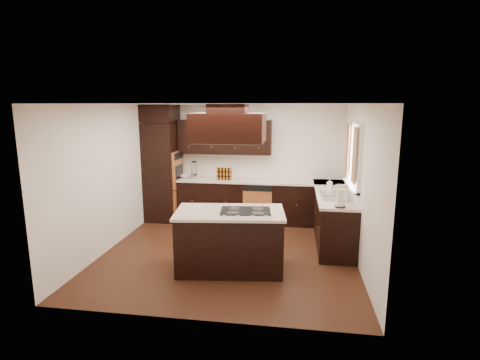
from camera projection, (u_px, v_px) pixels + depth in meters
The scene contains 30 objects.
floor at pixel (229, 253), 6.44m from camera, with size 4.20×4.20×0.02m, color #552C18.
ceiling at pixel (228, 103), 5.94m from camera, with size 4.20×4.20×0.02m, color white.
wall_back at pixel (246, 162), 8.23m from camera, with size 4.20×0.02×2.50m, color white.
wall_front at pixel (195, 218), 4.14m from camera, with size 4.20×0.02×2.50m, color white.
wall_left at pixel (109, 177), 6.49m from camera, with size 0.02×4.20×2.50m, color white.
wall_right at pixel (361, 185), 5.88m from camera, with size 0.02×4.20×2.50m, color white.
oven_column at pixel (162, 172), 8.14m from camera, with size 0.65×0.75×2.12m, color black.
wall_oven_face at pixel (178, 169), 8.07m from camera, with size 0.05×0.62×0.78m, color #CE6F36.
base_cabinets_back at pixel (245, 201), 8.09m from camera, with size 2.93×0.60×0.88m, color black.
base_cabinets_right at pixel (333, 217), 6.96m from camera, with size 0.60×2.40×0.88m, color black.
countertop_back at pixel (245, 181), 7.98m from camera, with size 2.93×0.63×0.04m, color beige.
countertop_right at pixel (333, 193), 6.87m from camera, with size 0.63×2.40×0.04m, color beige.
upper_cabinets at pixel (225, 137), 8.01m from camera, with size 2.00×0.34×0.72m, color black.
dishwasher_front at pixel (257, 207), 7.77m from camera, with size 0.60×0.05×0.72m, color #CE6F36.
window_frame at pixel (354, 155), 6.34m from camera, with size 0.06×1.32×1.12m, color white.
window_pane at pixel (356, 155), 6.34m from camera, with size 0.00×1.20×1.00m, color white.
curtain_left at pixel (354, 155), 5.93m from camera, with size 0.02×0.34×0.90m, color beige.
curtain_right at pixel (348, 149), 6.75m from camera, with size 0.02×0.34×0.90m, color beige.
sink_rim at pixel (336, 196), 6.52m from camera, with size 0.52×0.84×0.01m, color silver.
island at pixel (230, 241), 5.71m from camera, with size 1.57×0.86×0.88m, color black.
island_top at pixel (230, 212), 5.62m from camera, with size 1.63×0.91×0.04m, color beige.
cooktop at pixel (246, 211), 5.61m from camera, with size 0.74×0.49×0.01m, color black.
range_hood at pixel (228, 128), 5.46m from camera, with size 1.05×0.72×0.42m, color black.
hood_duct at pixel (228, 108), 5.41m from camera, with size 0.55×0.50×0.13m, color black.
blender_base at pixel (194, 176), 8.08m from camera, with size 0.15×0.15×0.10m, color silver.
blender_pitcher at pixel (194, 168), 8.04m from camera, with size 0.13×0.13×0.26m, color silver.
spice_rack at pixel (224, 174), 7.94m from camera, with size 0.31×0.08×0.26m, color black.
mixing_bowl at pixel (186, 176), 8.17m from camera, with size 0.25×0.25×0.06m, color white.
soap_bottle at pixel (330, 184), 7.11m from camera, with size 0.09×0.09×0.19m, color white.
paper_towel at pixel (341, 198), 5.79m from camera, with size 0.13×0.13×0.29m, color white.
Camera 1 is at (1.08, -5.97, 2.48)m, focal length 28.00 mm.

